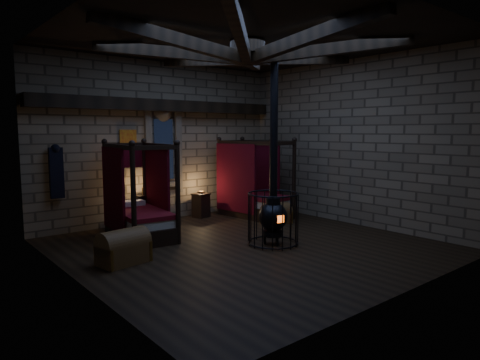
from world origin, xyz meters
TOP-DOWN VIEW (x-y plane):
  - room at (-0.00, 0.09)m, footprint 7.02×7.02m
  - bed_left at (-1.41, 2.10)m, footprint 1.28×2.12m
  - bed_right at (2.16, 2.27)m, footprint 1.31×2.14m
  - trunk_left at (-2.52, 0.49)m, footprint 0.96×0.69m
  - trunk_right at (1.96, 1.14)m, footprint 0.78×0.53m
  - nightstand_left at (-0.79, 3.07)m, footprint 0.55×0.53m
  - nightstand_right at (0.93, 3.08)m, footprint 0.49×0.48m
  - stove at (0.48, -0.28)m, footprint 1.08×1.08m

SIDE VIEW (x-z plane):
  - trunk_right at x=1.96m, z-range -0.03..0.51m
  - trunk_left at x=-2.52m, z-range -0.04..0.61m
  - nightstand_right at x=0.93m, z-range -0.02..0.71m
  - nightstand_left at x=-0.79m, z-range -0.08..0.90m
  - bed_left at x=-1.41m, z-range -0.53..1.57m
  - bed_right at x=2.16m, z-range -0.54..1.58m
  - stove at x=0.48m, z-range -1.38..2.67m
  - room at x=0.00m, z-range 1.60..5.89m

